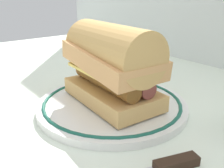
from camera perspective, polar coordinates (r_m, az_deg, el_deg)
name	(u,v)px	position (r m, az deg, el deg)	size (l,w,h in m)	color
ground_plane	(111,117)	(0.42, -0.19, -7.32)	(1.50, 1.50, 0.00)	silver
plate	(112,104)	(0.45, 0.00, -4.49)	(0.26, 0.26, 0.01)	white
sausage_sandwich	(112,63)	(0.42, 0.00, 4.64)	(0.18, 0.11, 0.13)	tan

